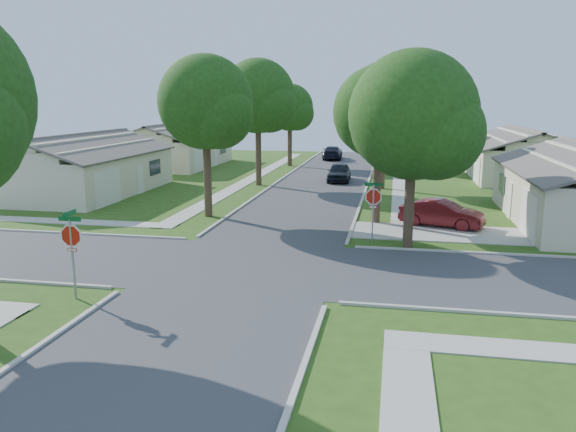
{
  "coord_description": "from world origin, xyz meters",
  "views": [
    {
      "loc": [
        5.61,
        -20.84,
        6.53
      ],
      "look_at": [
        1.18,
        2.34,
        1.6
      ],
      "focal_mm": 35.0,
      "sensor_mm": 36.0,
      "label": 1
    }
  ],
  "objects_px": {
    "tree_e_far": "(388,105)",
    "tree_w_far": "(290,110)",
    "stop_sign_sw": "(71,239)",
    "tree_w_mid": "(259,100)",
    "house_nw_far": "(175,150)",
    "stop_sign_ne": "(373,199)",
    "tree_e_near": "(380,116)",
    "tree_w_near": "(206,107)",
    "car_driveway": "(442,213)",
    "house_nw_near": "(82,172)",
    "car_curb_east": "(339,172)",
    "tree_e_mid": "(385,103)",
    "house_ne_far": "(521,160)",
    "car_curb_west": "(333,153)",
    "tree_ne_corner": "(414,121)"
  },
  "relations": [
    {
      "from": "stop_sign_ne",
      "to": "tree_e_near",
      "type": "height_order",
      "value": "tree_e_near"
    },
    {
      "from": "tree_w_far",
      "to": "tree_ne_corner",
      "type": "bearing_deg",
      "value": -69.72
    },
    {
      "from": "stop_sign_sw",
      "to": "tree_w_near",
      "type": "height_order",
      "value": "tree_w_near"
    },
    {
      "from": "tree_e_near",
      "to": "tree_w_far",
      "type": "relative_size",
      "value": 1.03
    },
    {
      "from": "tree_w_near",
      "to": "house_ne_far",
      "type": "distance_m",
      "value": 29.1
    },
    {
      "from": "stop_sign_ne",
      "to": "tree_w_near",
      "type": "height_order",
      "value": "tree_w_near"
    },
    {
      "from": "tree_e_mid",
      "to": "house_ne_far",
      "type": "height_order",
      "value": "tree_e_mid"
    },
    {
      "from": "tree_w_far",
      "to": "house_nw_far",
      "type": "relative_size",
      "value": 0.59
    },
    {
      "from": "tree_w_near",
      "to": "car_driveway",
      "type": "height_order",
      "value": "tree_w_near"
    },
    {
      "from": "tree_e_far",
      "to": "house_nw_far",
      "type": "height_order",
      "value": "tree_e_far"
    },
    {
      "from": "house_nw_near",
      "to": "tree_e_near",
      "type": "bearing_deg",
      "value": -16.11
    },
    {
      "from": "tree_ne_corner",
      "to": "tree_e_near",
      "type": "bearing_deg",
      "value": 108.53
    },
    {
      "from": "tree_e_far",
      "to": "tree_w_far",
      "type": "bearing_deg",
      "value": -180.0
    },
    {
      "from": "tree_w_mid",
      "to": "tree_w_far",
      "type": "xyz_separation_m",
      "value": [
        -0.01,
        13.0,
        -0.98
      ]
    },
    {
      "from": "tree_e_far",
      "to": "house_ne_far",
      "type": "relative_size",
      "value": 0.64
    },
    {
      "from": "tree_e_far",
      "to": "stop_sign_ne",
      "type": "bearing_deg",
      "value": -90.1
    },
    {
      "from": "tree_e_mid",
      "to": "tree_w_far",
      "type": "relative_size",
      "value": 1.15
    },
    {
      "from": "tree_e_far",
      "to": "house_nw_near",
      "type": "relative_size",
      "value": 0.64
    },
    {
      "from": "stop_sign_sw",
      "to": "tree_w_mid",
      "type": "distance_m",
      "value": 26.09
    },
    {
      "from": "tree_w_mid",
      "to": "car_curb_east",
      "type": "xyz_separation_m",
      "value": [
        5.84,
        3.21,
        -5.74
      ]
    },
    {
      "from": "house_nw_far",
      "to": "tree_e_far",
      "type": "bearing_deg",
      "value": 5.53
    },
    {
      "from": "house_nw_far",
      "to": "tree_e_mid",
      "type": "bearing_deg",
      "value": -27.91
    },
    {
      "from": "house_nw_far",
      "to": "car_curb_east",
      "type": "height_order",
      "value": "house_nw_far"
    },
    {
      "from": "stop_sign_sw",
      "to": "stop_sign_ne",
      "type": "bearing_deg",
      "value": 45.0
    },
    {
      "from": "tree_e_mid",
      "to": "tree_ne_corner",
      "type": "height_order",
      "value": "tree_e_mid"
    },
    {
      "from": "car_driveway",
      "to": "car_curb_west",
      "type": "distance_m",
      "value": 33.54
    },
    {
      "from": "stop_sign_ne",
      "to": "tree_e_far",
      "type": "relative_size",
      "value": 0.34
    },
    {
      "from": "house_ne_far",
      "to": "car_curb_east",
      "type": "xyz_separation_m",
      "value": [
        -14.79,
        -4.78,
        -0.77
      ]
    },
    {
      "from": "tree_w_far",
      "to": "house_ne_far",
      "type": "xyz_separation_m",
      "value": [
        20.64,
        -5.01,
        -3.99
      ]
    },
    {
      "from": "tree_e_mid",
      "to": "tree_ne_corner",
      "type": "relative_size",
      "value": 1.06
    },
    {
      "from": "car_curb_east",
      "to": "tree_e_far",
      "type": "bearing_deg",
      "value": 68.47
    },
    {
      "from": "stop_sign_ne",
      "to": "tree_w_near",
      "type": "bearing_deg",
      "value": 155.26
    },
    {
      "from": "tree_ne_corner",
      "to": "house_nw_far",
      "type": "relative_size",
      "value": 0.64
    },
    {
      "from": "house_ne_far",
      "to": "tree_w_far",
      "type": "bearing_deg",
      "value": 166.36
    },
    {
      "from": "tree_ne_corner",
      "to": "car_curb_west",
      "type": "xyz_separation_m",
      "value": [
        -7.56,
        36.71,
        -4.86
      ]
    },
    {
      "from": "stop_sign_sw",
      "to": "house_ne_far",
      "type": "height_order",
      "value": "house_ne_far"
    },
    {
      "from": "tree_e_near",
      "to": "car_driveway",
      "type": "xyz_separation_m",
      "value": [
        3.36,
        -0.31,
        -4.94
      ]
    },
    {
      "from": "house_nw_near",
      "to": "car_curb_west",
      "type": "xyz_separation_m",
      "value": [
        14.79,
        25.93,
        -0.78
      ]
    },
    {
      "from": "house_nw_far",
      "to": "car_curb_west",
      "type": "height_order",
      "value": "house_nw_far"
    },
    {
      "from": "tree_w_near",
      "to": "stop_sign_sw",
      "type": "bearing_deg",
      "value": -90.23
    },
    {
      "from": "tree_e_mid",
      "to": "tree_w_mid",
      "type": "height_order",
      "value": "tree_w_mid"
    },
    {
      "from": "house_ne_far",
      "to": "car_driveway",
      "type": "bearing_deg",
      "value": -111.22
    },
    {
      "from": "tree_w_mid",
      "to": "car_driveway",
      "type": "distance_m",
      "value": 18.64
    },
    {
      "from": "stop_sign_sw",
      "to": "tree_e_mid",
      "type": "xyz_separation_m",
      "value": [
        9.46,
        25.71,
        4.22
      ]
    },
    {
      "from": "tree_w_mid",
      "to": "car_curb_east",
      "type": "bearing_deg",
      "value": 28.76
    },
    {
      "from": "tree_w_far",
      "to": "tree_e_near",
      "type": "bearing_deg",
      "value": -69.39
    },
    {
      "from": "tree_w_far",
      "to": "car_curb_west",
      "type": "relative_size",
      "value": 1.59
    },
    {
      "from": "tree_e_near",
      "to": "house_nw_far",
      "type": "relative_size",
      "value": 0.61
    },
    {
      "from": "tree_w_far",
      "to": "tree_ne_corner",
      "type": "xyz_separation_m",
      "value": [
        11.01,
        -29.8,
        0.09
      ]
    },
    {
      "from": "tree_w_mid",
      "to": "stop_sign_ne",
      "type": "bearing_deg",
      "value": -60.2
    }
  ]
}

